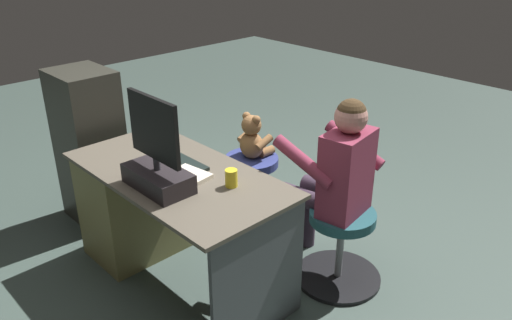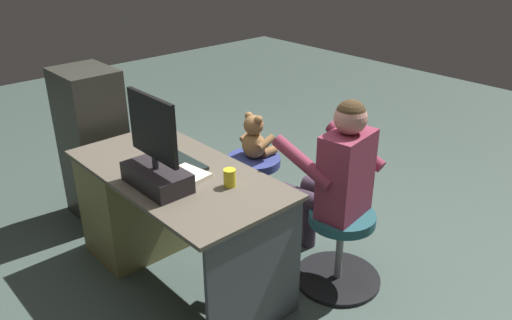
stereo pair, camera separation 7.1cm
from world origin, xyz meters
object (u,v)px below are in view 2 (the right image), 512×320
(office_chair_teddy, at_px, (254,183))
(teddy_bear, at_px, (255,138))
(tv_remote, at_px, (161,164))
(computer_mouse, at_px, (153,142))
(desk, at_px, (147,200))
(keyboard, at_px, (178,160))
(visitor_chair, at_px, (340,245))
(cup, at_px, (230,178))
(person, at_px, (334,175))
(monitor, at_px, (156,163))

(office_chair_teddy, distance_m, teddy_bear, 0.35)
(office_chair_teddy, xyz_separation_m, teddy_bear, (0.00, -0.01, 0.35))
(tv_remote, bearing_deg, computer_mouse, -30.09)
(desk, distance_m, computer_mouse, 0.38)
(keyboard, height_order, visitor_chair, keyboard)
(keyboard, bearing_deg, office_chair_teddy, -78.12)
(computer_mouse, relative_size, teddy_bear, 0.29)
(keyboard, distance_m, computer_mouse, 0.31)
(computer_mouse, height_order, teddy_bear, teddy_bear)
(cup, height_order, person, person)
(keyboard, distance_m, person, 0.91)
(keyboard, bearing_deg, tv_remote, 73.43)
(person, bearing_deg, tv_remote, 45.66)
(computer_mouse, height_order, tv_remote, computer_mouse)
(desk, relative_size, office_chair_teddy, 2.85)
(desk, relative_size, computer_mouse, 14.42)
(monitor, bearing_deg, cup, -131.93)
(desk, height_order, computer_mouse, computer_mouse)
(cup, xyz_separation_m, visitor_chair, (-0.33, -0.57, -0.52))
(desk, relative_size, visitor_chair, 2.64)
(tv_remote, relative_size, visitor_chair, 0.29)
(cup, xyz_separation_m, person, (-0.23, -0.58, -0.10))
(visitor_chair, bearing_deg, monitor, 55.76)
(monitor, xyz_separation_m, keyboard, (0.18, -0.25, -0.13))
(computer_mouse, bearing_deg, keyboard, 175.23)
(visitor_chair, bearing_deg, computer_mouse, 28.25)
(office_chair_teddy, xyz_separation_m, person, (-0.83, 0.12, 0.41))
(tv_remote, relative_size, person, 0.13)
(computer_mouse, relative_size, visitor_chair, 0.18)
(tv_remote, bearing_deg, cup, -170.15)
(cup, relative_size, office_chair_teddy, 0.20)
(monitor, xyz_separation_m, teddy_bear, (0.34, -1.00, -0.25))
(cup, bearing_deg, computer_mouse, 0.52)
(keyboard, bearing_deg, desk, 16.63)
(cup, relative_size, visitor_chair, 0.18)
(computer_mouse, xyz_separation_m, tv_remote, (-0.28, 0.13, -0.01))
(office_chair_teddy, relative_size, teddy_bear, 1.46)
(keyboard, relative_size, person, 0.36)
(cup, distance_m, person, 0.64)
(desk, bearing_deg, visitor_chair, -146.46)
(keyboard, height_order, office_chair_teddy, keyboard)
(keyboard, relative_size, computer_mouse, 4.38)
(keyboard, xyz_separation_m, cup, (-0.44, -0.03, 0.04))
(keyboard, xyz_separation_m, tv_remote, (0.03, 0.10, -0.00))
(teddy_bear, bearing_deg, cup, 129.52)
(visitor_chair, relative_size, person, 0.45)
(teddy_bear, xyz_separation_m, person, (-0.83, 0.13, 0.06))
(desk, relative_size, cup, 14.38)
(computer_mouse, distance_m, tv_remote, 0.31)
(monitor, relative_size, keyboard, 1.20)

